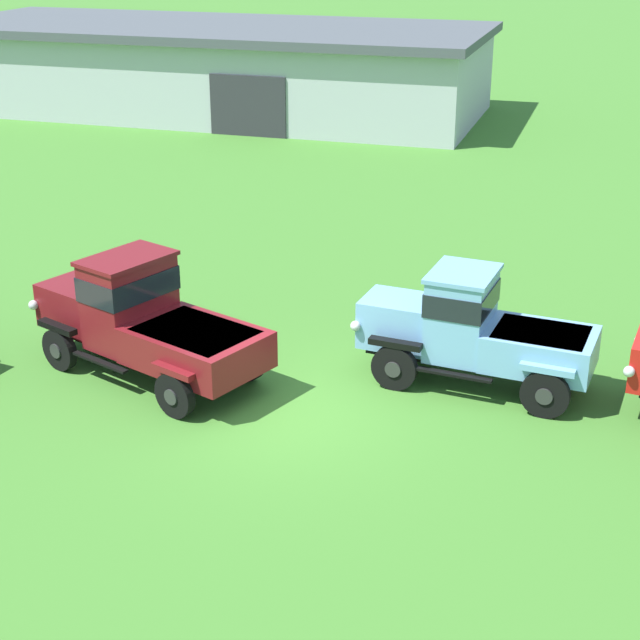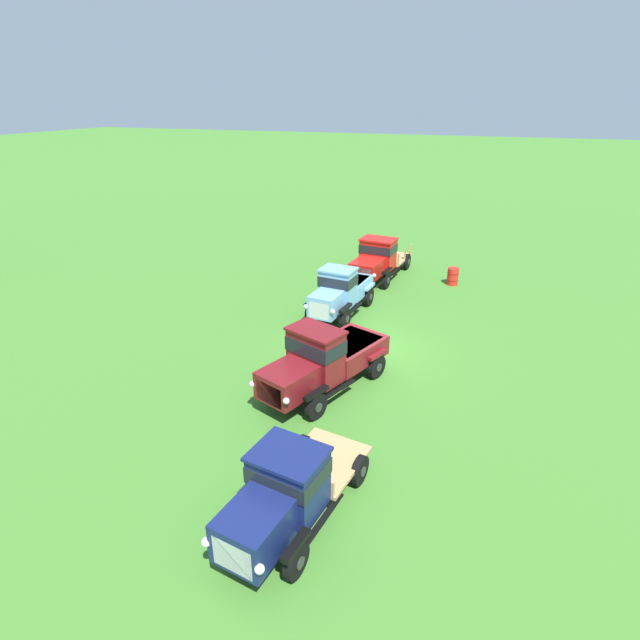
% 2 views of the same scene
% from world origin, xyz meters
% --- Properties ---
extents(ground_plane, '(240.00, 240.00, 0.00)m').
position_xyz_m(ground_plane, '(0.00, 0.00, 0.00)').
color(ground_plane, '#3D7528').
extents(vintage_truck_foreground_near, '(5.03, 2.46, 2.03)m').
position_xyz_m(vintage_truck_foreground_near, '(-9.13, -0.42, 1.07)').
color(vintage_truck_foreground_near, black).
rests_on(vintage_truck_foreground_near, ground).
extents(vintage_truck_second_in_line, '(5.46, 3.43, 2.34)m').
position_xyz_m(vintage_truck_second_in_line, '(-3.19, 0.82, 1.12)').
color(vintage_truck_second_in_line, black).
rests_on(vintage_truck_second_in_line, ground).
extents(vintage_truck_midrow_center, '(4.62, 2.18, 2.25)m').
position_xyz_m(vintage_truck_midrow_center, '(2.97, 2.25, 1.13)').
color(vintage_truck_midrow_center, black).
rests_on(vintage_truck_midrow_center, ground).
extents(vintage_truck_far_side, '(5.83, 2.60, 2.21)m').
position_xyz_m(vintage_truck_far_side, '(8.11, 1.91, 1.15)').
color(vintage_truck_far_side, black).
rests_on(vintage_truck_far_side, ground).
extents(oil_drum_beside_row, '(0.60, 0.60, 0.91)m').
position_xyz_m(oil_drum_beside_row, '(8.76, -2.07, 0.45)').
color(oil_drum_beside_row, red).
rests_on(oil_drum_beside_row, ground).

